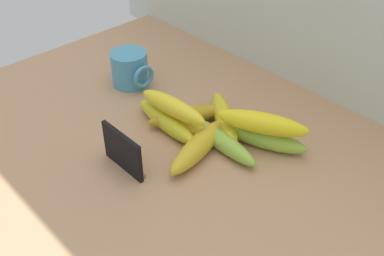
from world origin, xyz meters
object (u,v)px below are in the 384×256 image
(coffee_mug, at_px, (130,69))
(banana_8, at_px, (173,107))
(banana_2, at_px, (199,146))
(banana_7, at_px, (262,123))
(chalkboard_sign, at_px, (123,152))
(banana_5, at_px, (224,120))
(banana_4, at_px, (187,116))
(banana_6, at_px, (266,139))
(banana_1, at_px, (190,129))
(banana_0, at_px, (221,141))
(banana_3, at_px, (166,121))

(coffee_mug, distance_m, banana_8, 0.22)
(banana_2, relative_size, banana_7, 1.05)
(chalkboard_sign, distance_m, banana_7, 0.27)
(banana_5, bearing_deg, coffee_mug, -172.49)
(banana_4, xyz_separation_m, banana_6, (0.17, 0.06, -0.00))
(chalkboard_sign, relative_size, banana_1, 0.64)
(banana_4, bearing_deg, banana_1, -34.33)
(banana_0, xyz_separation_m, banana_8, (-0.11, -0.03, 0.04))
(banana_7, bearing_deg, chalkboard_sign, -120.16)
(banana_1, xyz_separation_m, banana_5, (0.03, 0.07, 0.00))
(banana_0, bearing_deg, banana_7, 47.98)
(chalkboard_sign, bearing_deg, banana_4, 97.07)
(banana_2, height_order, banana_5, banana_2)
(banana_2, bearing_deg, banana_7, 57.18)
(banana_2, height_order, banana_6, banana_2)
(banana_4, distance_m, banana_7, 0.17)
(banana_3, relative_size, banana_6, 1.13)
(coffee_mug, bearing_deg, banana_0, -3.28)
(banana_1, bearing_deg, banana_8, -162.06)
(banana_0, height_order, banana_8, banana_8)
(banana_1, bearing_deg, banana_7, 31.05)
(coffee_mug, xyz_separation_m, banana_2, (0.31, -0.07, -0.02))
(banana_0, bearing_deg, banana_5, 128.17)
(chalkboard_sign, relative_size, banana_8, 0.64)
(coffee_mug, height_order, banana_4, coffee_mug)
(coffee_mug, height_order, banana_1, coffee_mug)
(banana_4, height_order, banana_6, same)
(chalkboard_sign, relative_size, banana_5, 0.54)
(banana_7, bearing_deg, banana_1, -148.95)
(banana_6, relative_size, banana_8, 0.98)
(banana_4, bearing_deg, banana_5, 36.95)
(chalkboard_sign, height_order, banana_3, chalkboard_sign)
(banana_3, height_order, banana_7, banana_7)
(banana_8, bearing_deg, banana_1, 17.94)
(coffee_mug, xyz_separation_m, banana_8, (0.21, -0.05, 0.02))
(coffee_mug, height_order, banana_5, coffee_mug)
(chalkboard_sign, bearing_deg, banana_2, 62.10)
(banana_4, bearing_deg, chalkboard_sign, -82.93)
(banana_0, xyz_separation_m, banana_5, (-0.04, 0.05, 0.00))
(banana_3, relative_size, banana_8, 1.12)
(banana_0, bearing_deg, banana_2, -108.18)
(banana_1, distance_m, banana_8, 0.06)
(banana_7, bearing_deg, banana_8, -151.76)
(banana_5, bearing_deg, banana_8, -128.71)
(banana_2, bearing_deg, coffee_mug, 167.87)
(banana_8, bearing_deg, coffee_mug, 167.13)
(banana_3, distance_m, banana_4, 0.05)
(banana_1, relative_size, banana_4, 1.00)
(banana_3, height_order, banana_5, same)
(banana_4, bearing_deg, coffee_mug, 176.82)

